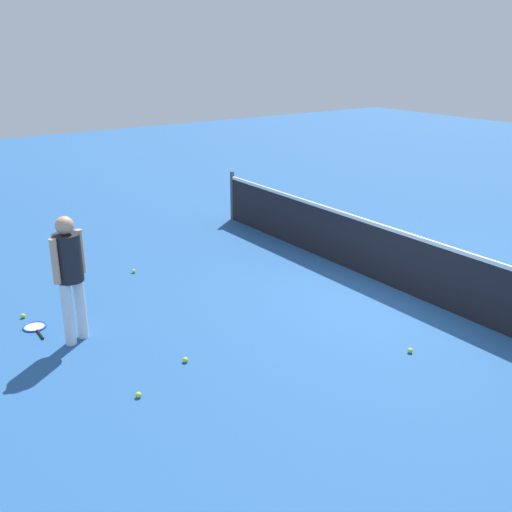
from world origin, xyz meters
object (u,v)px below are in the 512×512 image
tennis_racket_near_player (35,327)px  tennis_ball_baseline (134,271)px  player_near_side (69,269)px  tennis_ball_by_net (185,360)px  tennis_ball_midcourt (138,395)px  tennis_ball_stray_left (410,350)px  tennis_ball_near_player (23,316)px

tennis_racket_near_player → tennis_ball_baseline: bearing=120.1°
player_near_side → tennis_ball_by_net: size_ratio=25.76×
tennis_ball_baseline → player_near_side: bearing=-41.6°
tennis_ball_midcourt → tennis_ball_stray_left: size_ratio=1.00×
tennis_ball_stray_left → tennis_ball_near_player: bearing=-135.9°
tennis_racket_near_player → tennis_ball_midcourt: (2.37, 0.45, 0.02)m
player_near_side → tennis_ball_stray_left: player_near_side is taller
tennis_ball_near_player → tennis_ball_baseline: (-0.72, 2.02, 0.00)m
player_near_side → tennis_ball_baseline: 2.62m
tennis_ball_near_player → tennis_ball_midcourt: size_ratio=1.00×
tennis_ball_near_player → tennis_ball_stray_left: size_ratio=1.00×
player_near_side → tennis_racket_near_player: player_near_side is taller
tennis_ball_near_player → tennis_ball_baseline: 2.14m
tennis_racket_near_player → tennis_ball_near_player: tennis_ball_near_player is taller
player_near_side → tennis_ball_near_player: player_near_side is taller
player_near_side → tennis_ball_near_player: 1.52m
tennis_ball_near_player → tennis_racket_near_player: bearing=6.1°
tennis_racket_near_player → tennis_ball_near_player: 0.43m
tennis_ball_near_player → tennis_ball_midcourt: same height
tennis_ball_by_net → tennis_ball_baseline: same height
tennis_ball_midcourt → tennis_ball_baseline: same height
tennis_ball_near_player → tennis_ball_by_net: size_ratio=1.00×
tennis_racket_near_player → player_near_side: bearing=28.2°
player_near_side → tennis_ball_near_player: bearing=-159.7°
tennis_racket_near_player → tennis_ball_by_net: (2.00, 1.25, 0.02)m
tennis_ball_midcourt → tennis_ball_baseline: 3.83m
player_near_side → tennis_racket_near_player: 1.25m
player_near_side → tennis_ball_by_net: bearing=33.9°
tennis_ball_near_player → tennis_ball_midcourt: (2.80, 0.50, 0.00)m
player_near_side → tennis_ball_near_player: size_ratio=25.76×
tennis_ball_midcourt → tennis_ball_baseline: (-3.52, 1.52, 0.00)m
tennis_racket_near_player → tennis_ball_by_net: size_ratio=8.88×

